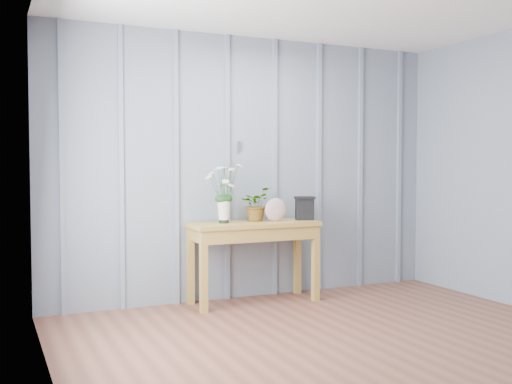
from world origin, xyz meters
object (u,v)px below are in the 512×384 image
daisy_vase (224,184)px  felt_disc_vessel (276,210)px  carved_box (305,208)px  sideboard (254,234)px

daisy_vase → felt_disc_vessel: 0.56m
daisy_vase → carved_box: 0.85m
sideboard → carved_box: size_ratio=5.34×
sideboard → felt_disc_vessel: 0.31m
carved_box → daisy_vase: bearing=177.7°
felt_disc_vessel → carved_box: (0.31, 0.01, 0.01)m
felt_disc_vessel → carved_box: carved_box is taller
sideboard → carved_box: 0.58m
sideboard → carved_box: carved_box is taller
daisy_vase → felt_disc_vessel: size_ratio=2.62×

